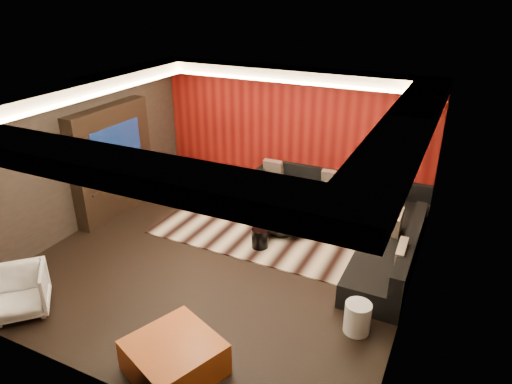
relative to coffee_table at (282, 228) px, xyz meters
The scene contains 26 objects.
floor 1.30m from the coffee_table, 115.72° to the right, with size 6.00×6.00×0.02m, color black.
ceiling 2.99m from the coffee_table, 115.72° to the right, with size 6.00×6.00×0.02m, color silver.
wall_back 2.32m from the coffee_table, 106.94° to the left, with size 6.00×0.02×2.80m, color black.
wall_left 3.97m from the coffee_table, 161.92° to the right, with size 0.02×6.00×2.80m, color black.
wall_right 3.00m from the coffee_table, 25.47° to the right, with size 0.02×6.00×2.80m, color black.
red_feature_wall 2.29m from the coffee_table, 107.30° to the left, with size 5.98×0.05×2.78m, color #6B0C0A.
soffit_back 3.05m from the coffee_table, 110.11° to the left, with size 6.00×0.60×0.22m, color silver.
soffit_front 4.68m from the coffee_table, 98.27° to the right, with size 6.00×0.60×0.22m, color silver.
soffit_left 4.32m from the coffee_table, 160.32° to the right, with size 0.60×4.80×0.22m, color silver.
soffit_right 3.55m from the coffee_table, 28.61° to the right, with size 0.60×4.80×0.22m, color silver.
cove_back 2.81m from the coffee_table, 115.20° to the left, with size 4.80×0.08×0.04m, color #FFD899.
cove_front 4.35m from the coffee_table, 99.05° to the right, with size 4.80×0.08×0.04m, color #FFD899.
cove_left 4.01m from the coffee_table, 158.24° to the right, with size 0.08×4.80×0.04m, color #FFD899.
cove_right 3.28m from the coffee_table, 32.97° to the right, with size 0.08×4.80×0.04m, color #FFD899.
tv_surround 3.60m from the coffee_table, behind, with size 0.30×2.00×2.20m, color black.
tv_screen 3.56m from the coffee_table, behind, with size 0.04×1.30×0.80m, color black.
tv_shelf 3.35m from the coffee_table, behind, with size 0.04×1.60×0.04m, color black.
rug 0.52m from the coffee_table, 131.39° to the left, with size 4.00×3.00×0.02m, color #C2AF8E.
coffee_table is the anchor object (origin of this frame).
drum_stool 0.65m from the coffee_table, 103.87° to the right, with size 0.30×0.30×0.35m, color black.
striped_pouf 2.12m from the coffee_table, behind, with size 0.63×0.63×0.35m, color beige.
white_side_table 2.79m from the coffee_table, 45.94° to the right, with size 0.36×0.36×0.45m, color silver.
orange_ottoman 3.66m from the coffee_table, 87.99° to the right, with size 0.98×0.98×0.44m, color #954413.
armchair 4.44m from the coffee_table, 124.16° to the right, with size 0.72×0.74×0.67m, color white.
sectional_sofa 1.37m from the coffee_table, 30.79° to the left, with size 3.65×3.50×0.75m.
throw_pillows 1.43m from the coffee_table, 32.28° to the left, with size 3.38×2.73×0.50m.
Camera 1 is at (3.37, -5.81, 4.31)m, focal length 32.00 mm.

